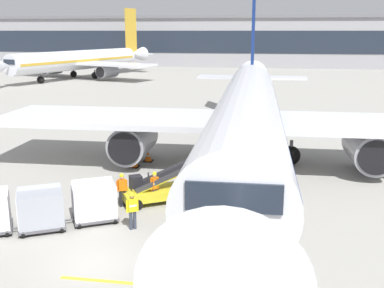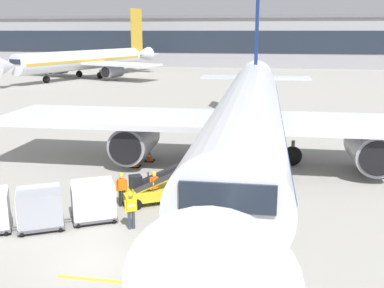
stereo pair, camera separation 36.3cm
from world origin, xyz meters
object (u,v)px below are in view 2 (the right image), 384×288
at_px(belt_loader, 160,186).
at_px(baggage_cart_second, 40,207).
at_px(parked_airplane, 249,114).
at_px(ground_crew_marshaller, 183,185).
at_px(ground_crew_wingwalker, 122,187).
at_px(baggage_cart_lead, 93,200).
at_px(safety_cone_engine_keepout, 135,161).
at_px(ground_crew_by_carts, 131,208).
at_px(safety_cone_wingtip, 150,156).
at_px(distant_airplane, 86,60).
at_px(ground_crew_by_loader, 154,185).

height_order(belt_loader, baggage_cart_second, belt_loader).
bearing_deg(parked_airplane, baggage_cart_second, -127.27).
xyz_separation_m(ground_crew_marshaller, ground_crew_wingwalker, (-2.94, -0.95, 0.00)).
height_order(baggage_cart_lead, safety_cone_engine_keepout, baggage_cart_lead).
xyz_separation_m(parked_airplane, belt_loader, (-4.12, -7.08, -2.70)).
height_order(baggage_cart_second, ground_crew_by_carts, baggage_cart_second).
height_order(safety_cone_wingtip, distant_airplane, distant_airplane).
height_order(parked_airplane, ground_crew_by_carts, parked_airplane).
bearing_deg(ground_crew_wingwalker, safety_cone_wingtip, 95.40).
bearing_deg(ground_crew_by_carts, safety_cone_wingtip, 100.79).
bearing_deg(safety_cone_wingtip, belt_loader, -70.81).
relative_size(ground_crew_by_carts, safety_cone_wingtip, 2.48).
xyz_separation_m(baggage_cart_second, safety_cone_engine_keepout, (1.38, 10.02, -0.63)).
bearing_deg(belt_loader, safety_cone_wingtip, 109.19).
relative_size(baggage_cart_lead, distant_airplane, 0.07).
xyz_separation_m(ground_crew_by_carts, ground_crew_marshaller, (1.65, 3.53, 0.00)).
xyz_separation_m(belt_loader, ground_crew_wingwalker, (-1.73, -1.04, 0.20)).
height_order(baggage_cart_lead, distant_airplane, distant_airplane).
bearing_deg(ground_crew_by_loader, ground_crew_wingwalker, -160.15).
bearing_deg(baggage_cart_lead, ground_crew_by_carts, -18.20).
relative_size(parked_airplane, ground_crew_wingwalker, 24.58).
height_order(ground_crew_wingwalker, safety_cone_engine_keepout, ground_crew_wingwalker).
bearing_deg(baggage_cart_second, ground_crew_marshaller, 36.09).
relative_size(belt_loader, distant_airplane, 0.14).
distance_m(ground_crew_marshaller, distant_airplane, 67.09).
bearing_deg(safety_cone_engine_keepout, baggage_cart_second, -97.82).
height_order(parked_airplane, baggage_cart_lead, parked_airplane).
bearing_deg(belt_loader, ground_crew_marshaller, -4.37).
bearing_deg(belt_loader, ground_crew_wingwalker, -148.95).
bearing_deg(baggage_cart_lead, belt_loader, 49.89).
bearing_deg(safety_cone_engine_keepout, ground_crew_by_carts, -74.16).
relative_size(belt_loader, baggage_cart_second, 1.93).
distance_m(belt_loader, safety_cone_engine_keepout, 6.58).
bearing_deg(baggage_cart_lead, parked_airplane, 56.62).
distance_m(baggage_cart_second, safety_cone_engine_keepout, 10.13).
relative_size(baggage_cart_lead, baggage_cart_second, 1.00).
xyz_separation_m(baggage_cart_second, distant_airplane, (-24.27, 64.14, 2.30)).
bearing_deg(ground_crew_wingwalker, ground_crew_by_loader, 19.85).
height_order(safety_cone_engine_keepout, safety_cone_wingtip, safety_cone_engine_keepout).
distance_m(ground_crew_wingwalker, distant_airplane, 66.70).
bearing_deg(baggage_cart_second, baggage_cart_lead, 32.77).
relative_size(belt_loader, ground_crew_wingwalker, 3.08).
bearing_deg(distant_airplane, safety_cone_wingtip, -63.51).
bearing_deg(safety_cone_wingtip, parked_airplane, -1.33).
xyz_separation_m(belt_loader, baggage_cart_lead, (-2.49, -2.95, 0.20)).
bearing_deg(safety_cone_engine_keepout, distant_airplane, 115.36).
height_order(safety_cone_engine_keepout, distant_airplane, distant_airplane).
relative_size(ground_crew_by_carts, ground_crew_wingwalker, 1.00).
bearing_deg(baggage_cart_lead, safety_cone_engine_keepout, 94.13).
height_order(ground_crew_wingwalker, distant_airplane, distant_airplane).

